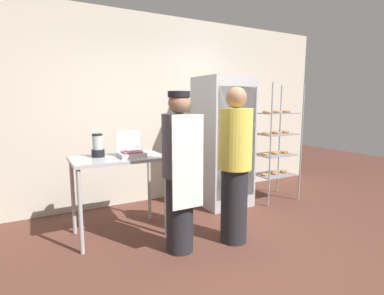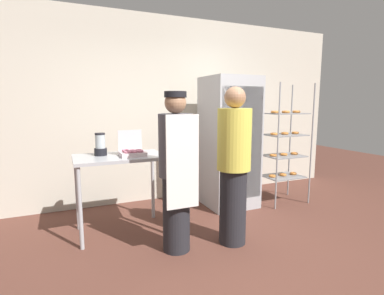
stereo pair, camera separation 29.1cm
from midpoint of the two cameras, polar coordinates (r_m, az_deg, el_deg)
ground_plane at (r=3.17m, az=6.87°, el=-20.24°), size 14.00×14.00×0.00m
back_wall at (r=4.76m, az=-8.61°, el=7.12°), size 6.40×0.12×2.83m
refrigerator at (r=4.45m, az=4.02°, el=1.07°), size 0.70×0.74×1.89m
baking_rack at (r=4.79m, az=13.93°, el=0.78°), size 0.65×0.48×1.80m
prep_counter at (r=3.53m, az=-16.18°, el=-3.68°), size 1.02×0.63×0.92m
donut_box at (r=3.45m, az=-13.87°, el=-0.98°), size 0.28×0.25×0.29m
blender_pitcher at (r=3.55m, az=-19.77°, el=0.14°), size 0.14×0.14×0.26m
person_baker at (r=3.01m, az=-5.14°, el=-4.43°), size 0.35×0.36×1.63m
person_customer at (r=3.23m, az=5.63°, el=-3.34°), size 0.36×0.36×1.69m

